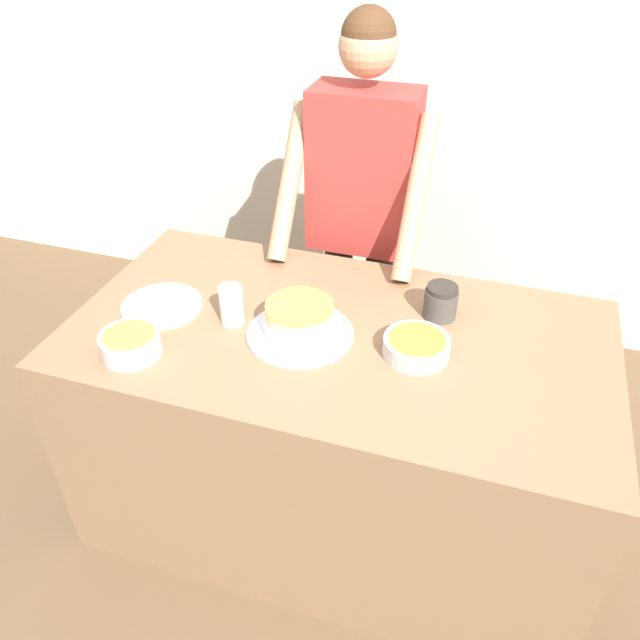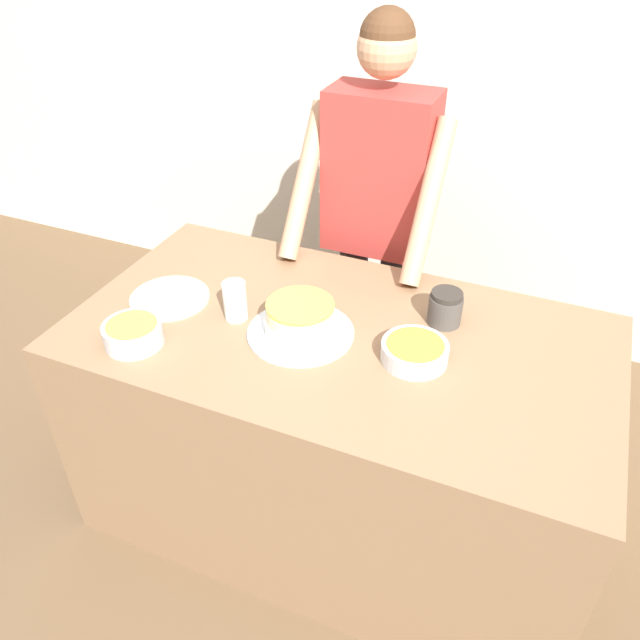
{
  "view_description": "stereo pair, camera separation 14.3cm",
  "coord_description": "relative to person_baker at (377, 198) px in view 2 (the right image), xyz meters",
  "views": [
    {
      "loc": [
        0.45,
        -1.11,
        2.14
      ],
      "look_at": [
        -0.04,
        0.43,
        0.98
      ],
      "focal_mm": 35.0,
      "sensor_mm": 36.0,
      "label": 1
    },
    {
      "loc": [
        0.59,
        -1.06,
        2.14
      ],
      "look_at": [
        -0.04,
        0.43,
        0.98
      ],
      "focal_mm": 35.0,
      "sensor_mm": 36.0,
      "label": 2
    }
  ],
  "objects": [
    {
      "name": "counter",
      "position": [
        0.11,
        -0.69,
        -0.62
      ],
      "size": [
        1.79,
        0.96,
        0.9
      ],
      "color": "#8C6B4C",
      "rests_on": "ground_plane"
    },
    {
      "name": "stoneware_jar",
      "position": [
        0.41,
        -0.49,
        -0.11
      ],
      "size": [
        0.11,
        0.11,
        0.12
      ],
      "color": "#4C4742",
      "rests_on": "counter"
    },
    {
      "name": "wall_back",
      "position": [
        0.11,
        0.84,
        0.23
      ],
      "size": [
        10.0,
        0.05,
        2.6
      ],
      "color": "silver",
      "rests_on": "ground_plane"
    },
    {
      "name": "ceramic_plate",
      "position": [
        -0.52,
        -0.74,
        -0.16
      ],
      "size": [
        0.28,
        0.28,
        0.01
      ],
      "color": "white",
      "rests_on": "counter"
    },
    {
      "name": "person_baker",
      "position": [
        0.0,
        0.0,
        0.0
      ],
      "size": [
        0.56,
        0.49,
        1.78
      ],
      "color": "#2D2D38",
      "rests_on": "ground_plane"
    },
    {
      "name": "ground_plane",
      "position": [
        0.11,
        -1.17,
        -1.07
      ],
      "size": [
        14.0,
        14.0,
        0.0
      ],
      "primitive_type": "plane",
      "color": "brown"
    },
    {
      "name": "frosting_bowl_orange",
      "position": [
        0.38,
        -0.72,
        -0.13
      ],
      "size": [
        0.21,
        0.21,
        0.06
      ],
      "color": "silver",
      "rests_on": "counter"
    },
    {
      "name": "frosting_bowl_olive",
      "position": [
        -0.48,
        -1.0,
        -0.13
      ],
      "size": [
        0.19,
        0.19,
        0.07
      ],
      "color": "silver",
      "rests_on": "counter"
    },
    {
      "name": "cake",
      "position": [
        -0.0,
        -0.74,
        -0.12
      ],
      "size": [
        0.35,
        0.35,
        0.12
      ],
      "color": "silver",
      "rests_on": "counter"
    },
    {
      "name": "drinking_glass",
      "position": [
        -0.24,
        -0.74,
        -0.1
      ],
      "size": [
        0.08,
        0.08,
        0.14
      ],
      "color": "silver",
      "rests_on": "counter"
    }
  ]
}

